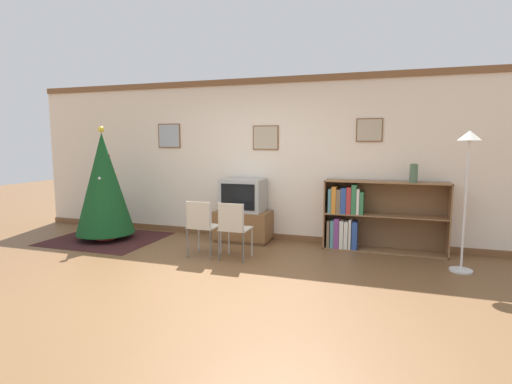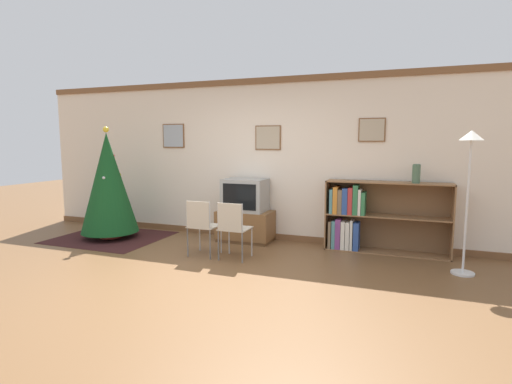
% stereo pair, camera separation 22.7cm
% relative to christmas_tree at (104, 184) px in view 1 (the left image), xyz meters
% --- Properties ---
extents(ground_plane, '(24.00, 24.00, 0.00)m').
position_rel_christmas_tree_xyz_m(ground_plane, '(2.51, -1.36, -0.95)').
color(ground_plane, brown).
extents(wall_back, '(8.97, 0.11, 2.70)m').
position_rel_christmas_tree_xyz_m(wall_back, '(2.51, 0.94, 0.40)').
color(wall_back, silver).
rests_on(wall_back, ground_plane).
extents(area_rug, '(1.79, 1.55, 0.01)m').
position_rel_christmas_tree_xyz_m(area_rug, '(0.00, -0.00, -0.95)').
color(area_rug, '#381919').
rests_on(area_rug, ground_plane).
extents(christmas_tree, '(0.96, 0.96, 1.90)m').
position_rel_christmas_tree_xyz_m(christmas_tree, '(0.00, 0.00, 0.00)').
color(christmas_tree, maroon).
rests_on(christmas_tree, area_rug).
extents(tv_console, '(0.91, 0.52, 0.51)m').
position_rel_christmas_tree_xyz_m(tv_console, '(2.27, 0.61, -0.69)').
color(tv_console, brown).
rests_on(tv_console, ground_plane).
extents(television, '(0.69, 0.51, 0.54)m').
position_rel_christmas_tree_xyz_m(television, '(2.27, 0.61, -0.17)').
color(television, '#9E9E99').
rests_on(television, tv_console).
extents(folding_chair_left, '(0.40, 0.40, 0.82)m').
position_rel_christmas_tree_xyz_m(folding_chair_left, '(2.03, -0.45, -0.48)').
color(folding_chair_left, '#BCB29E').
rests_on(folding_chair_left, ground_plane).
extents(folding_chair_right, '(0.40, 0.40, 0.82)m').
position_rel_christmas_tree_xyz_m(folding_chair_right, '(2.52, -0.45, -0.48)').
color(folding_chair_right, '#BCB29E').
rests_on(folding_chair_right, ground_plane).
extents(bookshelf, '(1.79, 0.36, 1.07)m').
position_rel_christmas_tree_xyz_m(bookshelf, '(4.17, 0.70, -0.42)').
color(bookshelf, olive).
rests_on(bookshelf, ground_plane).
extents(vase, '(0.11, 0.11, 0.27)m').
position_rel_christmas_tree_xyz_m(vase, '(4.88, 0.66, 0.25)').
color(vase, '#47664C').
rests_on(vase, bookshelf).
extents(standing_lamp, '(0.28, 0.28, 1.79)m').
position_rel_christmas_tree_xyz_m(standing_lamp, '(5.47, 0.01, 0.42)').
color(standing_lamp, silver).
rests_on(standing_lamp, ground_plane).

